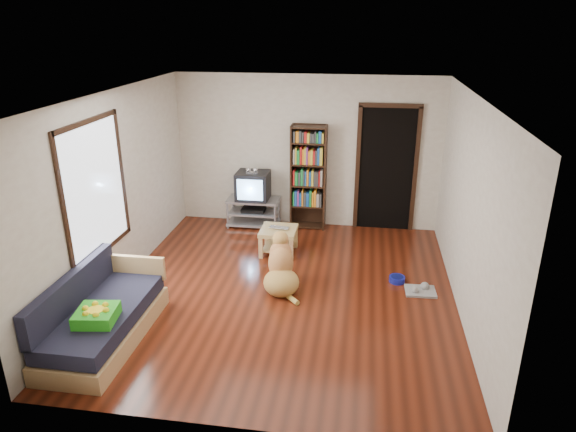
# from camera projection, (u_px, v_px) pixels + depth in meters

# --- Properties ---
(ground) EXTENTS (5.00, 5.00, 0.00)m
(ground) POSITION_uv_depth(u_px,v_px,m) (284.00, 291.00, 6.91)
(ground) COLOR #581E0F
(ground) RESTS_ON ground
(ceiling) EXTENTS (5.00, 5.00, 0.00)m
(ceiling) POSITION_uv_depth(u_px,v_px,m) (283.00, 95.00, 5.97)
(ceiling) COLOR white
(ceiling) RESTS_ON ground
(wall_back) EXTENTS (4.50, 0.00, 4.50)m
(wall_back) POSITION_uv_depth(u_px,v_px,m) (307.00, 152.00, 8.74)
(wall_back) COLOR beige
(wall_back) RESTS_ON ground
(wall_front) EXTENTS (4.50, 0.00, 4.50)m
(wall_front) POSITION_uv_depth(u_px,v_px,m) (234.00, 302.00, 4.14)
(wall_front) COLOR beige
(wall_front) RESTS_ON ground
(wall_left) EXTENTS (0.00, 5.00, 5.00)m
(wall_left) POSITION_uv_depth(u_px,v_px,m) (115.00, 192.00, 6.76)
(wall_left) COLOR beige
(wall_left) RESTS_ON ground
(wall_right) EXTENTS (0.00, 5.00, 5.00)m
(wall_right) POSITION_uv_depth(u_px,v_px,m) (469.00, 210.00, 6.12)
(wall_right) COLOR beige
(wall_right) RESTS_ON ground
(green_cushion) EXTENTS (0.46, 0.46, 0.14)m
(green_cushion) POSITION_uv_depth(u_px,v_px,m) (97.00, 315.00, 5.45)
(green_cushion) COLOR green
(green_cushion) RESTS_ON sofa
(laptop) EXTENTS (0.33, 0.24, 0.02)m
(laptop) POSITION_uv_depth(u_px,v_px,m) (278.00, 229.00, 7.88)
(laptop) COLOR silver
(laptop) RESTS_ON coffee_table
(dog_bowl) EXTENTS (0.22, 0.22, 0.08)m
(dog_bowl) POSITION_uv_depth(u_px,v_px,m) (397.00, 279.00, 7.15)
(dog_bowl) COLOR #151B92
(dog_bowl) RESTS_ON ground
(grey_rag) EXTENTS (0.41, 0.34, 0.03)m
(grey_rag) POSITION_uv_depth(u_px,v_px,m) (420.00, 291.00, 6.88)
(grey_rag) COLOR gray
(grey_rag) RESTS_ON ground
(window) EXTENTS (0.03, 1.46, 1.70)m
(window) POSITION_uv_depth(u_px,v_px,m) (95.00, 189.00, 6.22)
(window) COLOR white
(window) RESTS_ON wall_left
(doorway) EXTENTS (1.03, 0.05, 2.19)m
(doorway) POSITION_uv_depth(u_px,v_px,m) (386.00, 166.00, 8.60)
(doorway) COLOR black
(doorway) RESTS_ON wall_back
(tv_stand) EXTENTS (0.90, 0.45, 0.50)m
(tv_stand) POSITION_uv_depth(u_px,v_px,m) (254.00, 211.00, 9.01)
(tv_stand) COLOR #99999E
(tv_stand) RESTS_ON ground
(crt_tv) EXTENTS (0.55, 0.52, 0.58)m
(crt_tv) POSITION_uv_depth(u_px,v_px,m) (253.00, 185.00, 8.86)
(crt_tv) COLOR black
(crt_tv) RESTS_ON tv_stand
(bookshelf) EXTENTS (0.60, 0.30, 1.80)m
(bookshelf) POSITION_uv_depth(u_px,v_px,m) (308.00, 172.00, 8.70)
(bookshelf) COLOR black
(bookshelf) RESTS_ON ground
(sofa) EXTENTS (0.80, 1.80, 0.80)m
(sofa) POSITION_uv_depth(u_px,v_px,m) (101.00, 319.00, 5.81)
(sofa) COLOR tan
(sofa) RESTS_ON ground
(coffee_table) EXTENTS (0.55, 0.55, 0.40)m
(coffee_table) POSITION_uv_depth(u_px,v_px,m) (279.00, 236.00, 7.96)
(coffee_table) COLOR tan
(coffee_table) RESTS_ON ground
(dog) EXTENTS (0.57, 0.88, 0.77)m
(dog) POSITION_uv_depth(u_px,v_px,m) (281.00, 269.00, 6.91)
(dog) COLOR #B48B45
(dog) RESTS_ON ground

